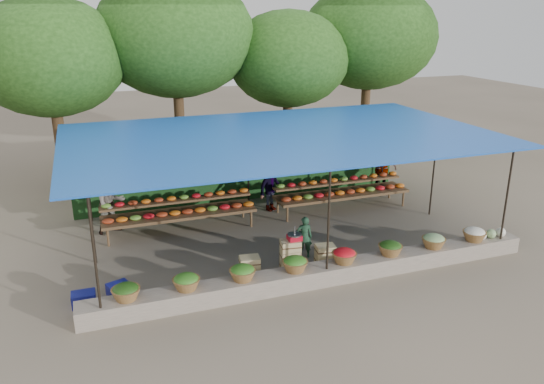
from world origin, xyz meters
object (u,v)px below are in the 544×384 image
object	(u,v)px
weighing_scale	(295,237)
blue_crate_back	(118,289)
vendor_seated	(304,237)
blue_crate_front	(84,299)
crate_counter	(289,259)

from	to	relation	value
weighing_scale	blue_crate_back	size ratio (longest dim) A/B	0.78
vendor_seated	blue_crate_front	size ratio (longest dim) A/B	2.22
crate_counter	weighing_scale	distance (m)	0.56
weighing_scale	blue_crate_front	world-z (taller)	weighing_scale
crate_counter	weighing_scale	world-z (taller)	weighing_scale
weighing_scale	blue_crate_front	size ratio (longest dim) A/B	0.71
blue_crate_front	blue_crate_back	size ratio (longest dim) A/B	1.09
vendor_seated	blue_crate_front	distance (m)	5.26
weighing_scale	vendor_seated	xyz separation A→B (m)	(0.50, 0.57, -0.32)
weighing_scale	blue_crate_front	xyz separation A→B (m)	(-4.71, -0.00, -0.71)
weighing_scale	blue_crate_front	bearing A→B (deg)	-179.99
crate_counter	blue_crate_back	xyz separation A→B (m)	(-3.88, 0.21, -0.18)
blue_crate_back	crate_counter	bearing A→B (deg)	-22.94
crate_counter	vendor_seated	size ratio (longest dim) A/B	2.23
blue_crate_front	blue_crate_back	distance (m)	0.74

